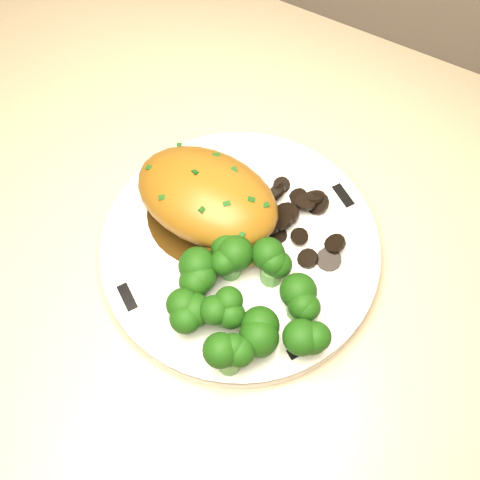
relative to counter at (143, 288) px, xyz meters
The scene contains 10 objects.
counter is the anchor object (origin of this frame).
plate 0.55m from the counter, 13.67° to the right, with size 0.29×0.29×0.02m, color white.
rim_accent_0 0.59m from the counter, ahead, with size 0.03×0.01×0.00m, color black.
rim_accent_1 0.52m from the counter, ahead, with size 0.03×0.01×0.00m, color black.
rim_accent_2 0.55m from the counter, 43.84° to the right, with size 0.03×0.01×0.00m, color black.
rim_accent_3 0.62m from the counter, 20.40° to the right, with size 0.03×0.01×0.00m, color black.
gravy_pool 0.54m from the counter, 11.80° to the right, with size 0.13×0.13×0.00m, color #342109.
chicken_breast 0.56m from the counter, 12.36° to the right, with size 0.16×0.11×0.06m.
mushroom_pile 0.58m from the counter, ahead, with size 0.11×0.08×0.03m.
broccoli_florets 0.61m from the counter, 23.87° to the right, with size 0.16×0.13×0.05m.
Camera 1 is at (0.21, 1.36, 1.53)m, focal length 45.00 mm.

